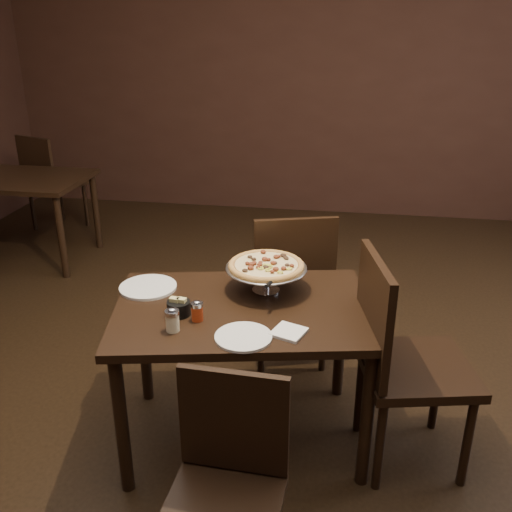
# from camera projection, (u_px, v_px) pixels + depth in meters

# --- Properties ---
(room) EXTENTS (6.04, 7.04, 2.84)m
(room) POSITION_uv_depth(u_px,v_px,m) (254.00, 148.00, 2.35)
(room) COLOR black
(room) RESTS_ON ground
(dining_table) EXTENTS (1.27, 0.97, 0.71)m
(dining_table) POSITION_uv_depth(u_px,v_px,m) (243.00, 325.00, 2.57)
(dining_table) COLOR black
(dining_table) RESTS_ON ground
(background_table) EXTENTS (1.13, 0.75, 0.70)m
(background_table) POSITION_uv_depth(u_px,v_px,m) (17.00, 188.00, 4.64)
(background_table) COLOR black
(background_table) RESTS_ON ground
(pizza_stand) EXTENTS (0.38, 0.38, 0.16)m
(pizza_stand) POSITION_uv_depth(u_px,v_px,m) (266.00, 266.00, 2.63)
(pizza_stand) COLOR #B6B5BD
(pizza_stand) RESTS_ON dining_table
(parmesan_shaker) EXTENTS (0.06, 0.06, 0.10)m
(parmesan_shaker) POSITION_uv_depth(u_px,v_px,m) (172.00, 320.00, 2.32)
(parmesan_shaker) COLOR beige
(parmesan_shaker) RESTS_ON dining_table
(pepper_flake_shaker) EXTENTS (0.05, 0.05, 0.09)m
(pepper_flake_shaker) POSITION_uv_depth(u_px,v_px,m) (197.00, 311.00, 2.40)
(pepper_flake_shaker) COLOR maroon
(pepper_flake_shaker) RESTS_ON dining_table
(packet_caddy) EXTENTS (0.10, 0.10, 0.08)m
(packet_caddy) POSITION_uv_depth(u_px,v_px,m) (179.00, 307.00, 2.45)
(packet_caddy) COLOR black
(packet_caddy) RESTS_ON dining_table
(napkin_stack) EXTENTS (0.16, 0.16, 0.01)m
(napkin_stack) POSITION_uv_depth(u_px,v_px,m) (289.00, 332.00, 2.31)
(napkin_stack) COLOR white
(napkin_stack) RESTS_ON dining_table
(plate_left) EXTENTS (0.27, 0.27, 0.01)m
(plate_left) POSITION_uv_depth(u_px,v_px,m) (148.00, 287.00, 2.70)
(plate_left) COLOR white
(plate_left) RESTS_ON dining_table
(plate_near) EXTENTS (0.23, 0.23, 0.01)m
(plate_near) POSITION_uv_depth(u_px,v_px,m) (243.00, 337.00, 2.28)
(plate_near) COLOR white
(plate_near) RESTS_ON dining_table
(serving_spatula) EXTENTS (0.13, 0.13, 0.02)m
(serving_spatula) POSITION_uv_depth(u_px,v_px,m) (271.00, 282.00, 2.48)
(serving_spatula) COLOR #B6B5BD
(serving_spatula) RESTS_ON pizza_stand
(chair_far) EXTENTS (0.55, 0.55, 0.95)m
(chair_far) POSITION_uv_depth(u_px,v_px,m) (290.00, 284.00, 3.20)
(chair_far) COLOR black
(chair_far) RESTS_ON ground
(chair_near) EXTENTS (0.40, 0.40, 0.82)m
(chair_near) POSITION_uv_depth(u_px,v_px,m) (227.00, 483.00, 1.92)
(chair_near) COLOR black
(chair_near) RESTS_ON ground
(chair_side) EXTENTS (0.56, 0.56, 1.00)m
(chair_side) POSITION_uv_depth(u_px,v_px,m) (400.00, 356.00, 2.46)
(chair_side) COLOR black
(chair_side) RESTS_ON ground
(bg_chair_far) EXTENTS (0.55, 0.55, 0.91)m
(bg_chair_far) POSITION_uv_depth(u_px,v_px,m) (49.00, 179.00, 5.31)
(bg_chair_far) COLOR black
(bg_chair_far) RESTS_ON ground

